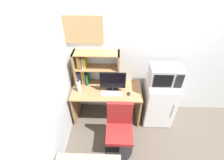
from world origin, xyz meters
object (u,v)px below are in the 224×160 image
hutch_bookshelf (90,68)px  keyboard (111,94)px  mini_fridge (158,101)px  desk_chair (119,132)px  wall_corkboard (80,30)px  computer_mouse (129,94)px  water_bottle (79,86)px  microwave (165,75)px  monitor (113,82)px

hutch_bookshelf → keyboard: hutch_bookshelf is taller
hutch_bookshelf → mini_fridge: 1.43m
desk_chair → wall_corkboard: (-0.66, 0.95, 1.30)m
computer_mouse → desk_chair: desk_chair is taller
water_bottle → keyboard: bearing=-5.5°
microwave → desk_chair: bearing=-138.5°
monitor → computer_mouse: monitor is taller
desk_chair → water_bottle: bearing=139.6°
water_bottle → mini_fridge: size_ratio=0.26×
monitor → wall_corkboard: size_ratio=0.61×
mini_fridge → desk_chair: 0.99m
hutch_bookshelf → wall_corkboard: wall_corkboard is taller
monitor → microwave: size_ratio=0.88×
keyboard → computer_mouse: 0.31m
hutch_bookshelf → wall_corkboard: bearing=138.5°
keyboard → hutch_bookshelf: bearing=143.2°
water_bottle → desk_chair: 1.03m
computer_mouse → wall_corkboard: bearing=154.0°
mini_fridge → wall_corkboard: wall_corkboard is taller
mini_fridge → wall_corkboard: bearing=167.8°
microwave → wall_corkboard: (-1.40, 0.30, 0.64)m
hutch_bookshelf → monitor: 0.49m
computer_mouse → water_bottle: 0.89m
hutch_bookshelf → water_bottle: (-0.18, -0.24, -0.23)m
wall_corkboard → desk_chair: bearing=-55.5°
keyboard → wall_corkboard: bearing=142.1°
keyboard → water_bottle: size_ratio=1.52×
desk_chair → wall_corkboard: wall_corkboard is taller
microwave → wall_corkboard: size_ratio=0.69×
hutch_bookshelf → wall_corkboard: (-0.12, 0.10, 0.66)m
hutch_bookshelf → desk_chair: 1.20m
mini_fridge → computer_mouse: bearing=-170.7°
water_bottle → desk_chair: (0.72, -0.61, -0.41)m
water_bottle → microwave: 1.49m
keyboard → desk_chair: bearing=-75.2°
keyboard → microwave: bearing=6.3°
computer_mouse → water_bottle: water_bottle is taller
mini_fridge → microwave: bearing=89.7°
desk_chair → wall_corkboard: 1.74m
keyboard → desk_chair: (0.15, -0.56, -0.31)m
wall_corkboard → computer_mouse: bearing=-26.0°
wall_corkboard → microwave: bearing=-12.0°
wall_corkboard → water_bottle: bearing=-100.8°
computer_mouse → desk_chair: bearing=-105.8°
monitor → microwave: 0.88m
microwave → desk_chair: size_ratio=0.53×
monitor → desk_chair: bearing=-78.7°
microwave → hutch_bookshelf: bearing=171.3°
water_bottle → desk_chair: size_ratio=0.25×
wall_corkboard → keyboard: bearing=-37.9°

